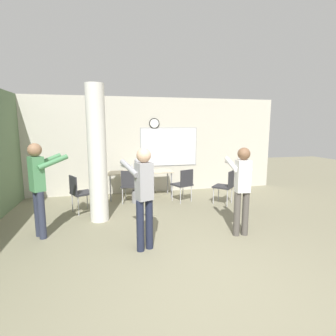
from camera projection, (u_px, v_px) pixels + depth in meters
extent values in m
plane|color=gray|center=(210.00, 293.00, 3.13)|extent=(24.00, 24.00, 0.00)
cube|color=beige|center=(148.00, 146.00, 7.78)|extent=(8.00, 0.12, 2.80)
cylinder|color=black|center=(154.00, 123.00, 7.65)|extent=(0.30, 0.03, 0.30)
cylinder|color=white|center=(154.00, 123.00, 7.63)|extent=(0.26, 0.01, 0.25)
cube|color=#99999E|center=(169.00, 147.00, 7.87)|extent=(1.73, 0.01, 1.16)
cube|color=white|center=(169.00, 147.00, 7.86)|extent=(1.67, 0.02, 1.10)
cylinder|color=silver|center=(97.00, 154.00, 5.33)|extent=(0.38, 0.38, 2.80)
cube|color=beige|center=(140.00, 172.00, 7.24)|extent=(1.77, 0.60, 0.03)
cylinder|color=gray|center=(110.00, 188.00, 6.89)|extent=(0.04, 0.04, 0.70)
cylinder|color=gray|center=(171.00, 185.00, 7.25)|extent=(0.04, 0.04, 0.70)
cylinder|color=gray|center=(110.00, 184.00, 7.35)|extent=(0.04, 0.04, 0.70)
cylinder|color=gray|center=(168.00, 182.00, 7.71)|extent=(0.04, 0.04, 0.70)
cylinder|color=silver|center=(132.00, 169.00, 7.13)|extent=(0.08, 0.08, 0.16)
cylinder|color=silver|center=(132.00, 165.00, 7.11)|extent=(0.03, 0.03, 0.07)
cylinder|color=gray|center=(138.00, 196.00, 6.82)|extent=(0.32, 0.32, 0.33)
cube|color=#2D2D33|center=(82.00, 193.00, 6.01)|extent=(0.59, 0.59, 0.04)
cube|color=#2D2D33|center=(73.00, 185.00, 5.85)|extent=(0.21, 0.36, 0.40)
cylinder|color=#B7B7BC|center=(94.00, 203.00, 6.03)|extent=(0.02, 0.02, 0.43)
cylinder|color=#B7B7BC|center=(87.00, 200.00, 6.30)|extent=(0.02, 0.02, 0.43)
cylinder|color=#B7B7BC|center=(78.00, 206.00, 5.80)|extent=(0.02, 0.02, 0.43)
cylinder|color=#B7B7BC|center=(72.00, 203.00, 6.07)|extent=(0.02, 0.02, 0.43)
cube|color=#2D2D33|center=(182.00, 185.00, 6.89)|extent=(0.57, 0.57, 0.04)
cube|color=#2D2D33|center=(187.00, 178.00, 6.69)|extent=(0.38, 0.18, 0.40)
cylinder|color=#B7B7BC|center=(183.00, 191.00, 7.18)|extent=(0.02, 0.02, 0.43)
cylinder|color=#B7B7BC|center=(172.00, 193.00, 6.97)|extent=(0.02, 0.02, 0.43)
cylinder|color=#B7B7BC|center=(191.00, 194.00, 6.88)|extent=(0.02, 0.02, 0.43)
cylinder|color=#B7B7BC|center=(180.00, 196.00, 6.68)|extent=(0.02, 0.02, 0.43)
cube|color=#2D2D33|center=(223.00, 187.00, 6.66)|extent=(0.62, 0.62, 0.04)
cube|color=#2D2D33|center=(231.00, 179.00, 6.52)|extent=(0.30, 0.31, 0.40)
cylinder|color=#B7B7BC|center=(218.00, 193.00, 6.94)|extent=(0.02, 0.02, 0.43)
cylinder|color=#B7B7BC|center=(213.00, 196.00, 6.64)|extent=(0.02, 0.02, 0.43)
cylinder|color=#B7B7BC|center=(232.00, 195.00, 6.76)|extent=(0.02, 0.02, 0.43)
cylinder|color=#B7B7BC|center=(227.00, 198.00, 6.45)|extent=(0.02, 0.02, 0.43)
cube|color=#2D2D33|center=(131.00, 186.00, 6.78)|extent=(0.54, 0.54, 0.04)
cube|color=#2D2D33|center=(129.00, 179.00, 6.54)|extent=(0.39, 0.14, 0.40)
cylinder|color=#B7B7BC|center=(139.00, 193.00, 6.98)|extent=(0.02, 0.02, 0.43)
cylinder|color=#B7B7BC|center=(126.00, 192.00, 7.00)|extent=(0.02, 0.02, 0.43)
cylinder|color=#B7B7BC|center=(137.00, 196.00, 6.63)|extent=(0.02, 0.02, 0.43)
cylinder|color=#B7B7BC|center=(123.00, 196.00, 6.65)|extent=(0.02, 0.02, 0.43)
cylinder|color=#514C47|center=(245.00, 213.00, 4.74)|extent=(0.12, 0.12, 0.81)
cylinder|color=#514C47|center=(237.00, 214.00, 4.72)|extent=(0.12, 0.12, 0.81)
cube|color=white|center=(243.00, 176.00, 4.62)|extent=(0.25, 0.20, 0.57)
sphere|color=brown|center=(244.00, 154.00, 4.56)|extent=(0.22, 0.22, 0.22)
cylinder|color=white|center=(245.00, 164.00, 4.83)|extent=(0.13, 0.51, 0.23)
cylinder|color=white|center=(231.00, 164.00, 4.80)|extent=(0.13, 0.51, 0.23)
cube|color=white|center=(227.00, 162.00, 5.02)|extent=(0.05, 0.13, 0.04)
cylinder|color=#2D3347|center=(42.00, 215.00, 4.58)|extent=(0.12, 0.12, 0.85)
cylinder|color=#2D3347|center=(38.00, 213.00, 4.70)|extent=(0.12, 0.12, 0.85)
cube|color=#4C8C59|center=(37.00, 174.00, 4.52)|extent=(0.30, 0.32, 0.60)
sphere|color=#997051|center=(35.00, 150.00, 4.46)|extent=(0.23, 0.23, 0.23)
cylinder|color=#4C8C59|center=(53.00, 162.00, 4.57)|extent=(0.49, 0.37, 0.24)
cylinder|color=#4C8C59|center=(47.00, 161.00, 4.76)|extent=(0.49, 0.37, 0.24)
cylinder|color=#1E2338|center=(149.00, 224.00, 4.21)|extent=(0.12, 0.12, 0.83)
cylinder|color=#1E2338|center=(140.00, 226.00, 4.12)|extent=(0.12, 0.12, 0.83)
cube|color=#99999E|center=(144.00, 181.00, 4.06)|extent=(0.30, 0.27, 0.59)
sphere|color=#D8AD8C|center=(144.00, 155.00, 3.99)|extent=(0.22, 0.22, 0.22)
cylinder|color=#99999E|center=(144.00, 167.00, 4.29)|extent=(0.28, 0.51, 0.24)
cylinder|color=#99999E|center=(129.00, 168.00, 4.14)|extent=(0.28, 0.51, 0.24)
cube|color=white|center=(123.00, 166.00, 4.33)|extent=(0.08, 0.13, 0.04)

